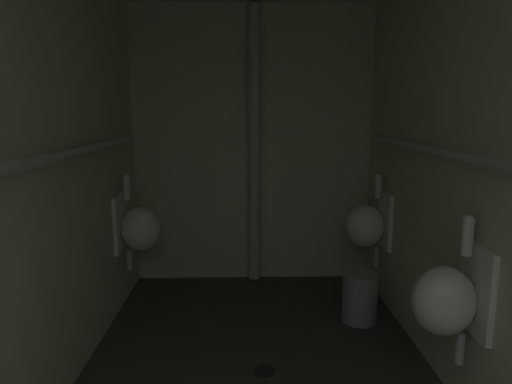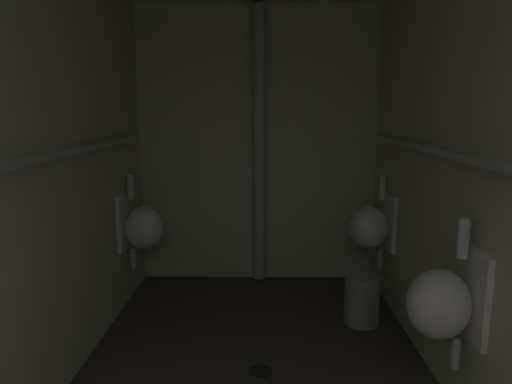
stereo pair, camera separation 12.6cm
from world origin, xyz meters
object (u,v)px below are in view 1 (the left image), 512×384
object	(u,v)px
urinal_right_far	(368,225)
standpipe_back_wall	(254,148)
floor_drain	(264,370)
waste_bin	(360,297)
urinal_left_mid	(138,228)
urinal_right_mid	(448,298)

from	to	relation	value
urinal_right_far	standpipe_back_wall	xyz separation A→B (m)	(-0.89, 0.48, 0.57)
floor_drain	waste_bin	size ratio (longest dim) A/B	0.39
standpipe_back_wall	floor_drain	xyz separation A→B (m)	(0.02, -1.47, -1.21)
urinal_right_far	waste_bin	world-z (taller)	urinal_right_far
urinal_left_mid	urinal_right_mid	distance (m)	2.28
urinal_right_mid	urinal_right_far	world-z (taller)	same
urinal_right_mid	waste_bin	world-z (taller)	urinal_right_mid
urinal_left_mid	waste_bin	world-z (taller)	urinal_left_mid
urinal_right_far	waste_bin	xyz separation A→B (m)	(-0.14, -0.35, -0.46)
urinal_left_mid	standpipe_back_wall	world-z (taller)	standpipe_back_wall
urinal_right_far	urinal_left_mid	bearing A→B (deg)	-179.03
urinal_left_mid	urinal_right_far	bearing A→B (deg)	0.97
floor_drain	waste_bin	xyz separation A→B (m)	(0.73, 0.64, 0.18)
urinal_left_mid	waste_bin	size ratio (longest dim) A/B	2.08
urinal_left_mid	waste_bin	bearing A→B (deg)	-10.93
urinal_right_mid	floor_drain	size ratio (longest dim) A/B	5.39
standpipe_back_wall	urinal_left_mid	bearing A→B (deg)	-150.68
urinal_left_mid	standpipe_back_wall	size ratio (longest dim) A/B	0.32
urinal_left_mid	urinal_right_mid	bearing A→B (deg)	-37.78
urinal_right_far	urinal_right_mid	bearing A→B (deg)	-90.00
urinal_left_mid	waste_bin	xyz separation A→B (m)	(1.67, -0.32, -0.46)
floor_drain	waste_bin	world-z (taller)	waste_bin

